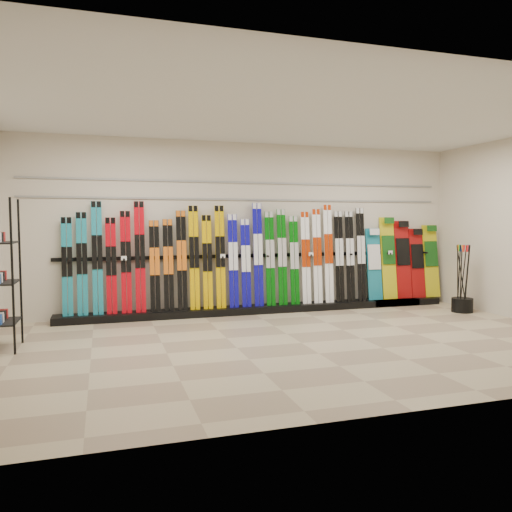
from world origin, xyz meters
name	(u,v)px	position (x,y,z in m)	size (l,w,h in m)	color
floor	(302,343)	(0.00, 0.00, 0.00)	(8.00, 8.00, 0.00)	gray
back_wall	(249,228)	(0.00, 2.50, 1.50)	(8.00, 8.00, 0.00)	beige
ceiling	(303,114)	(0.00, 0.00, 3.00)	(8.00, 8.00, 0.00)	silver
ski_rack_base	(264,309)	(0.22, 2.28, 0.06)	(8.00, 0.40, 0.12)	black
skis	(228,259)	(-0.43, 2.31, 0.96)	(5.37, 0.19, 1.82)	teal
snowboards	(403,261)	(3.10, 2.35, 0.84)	(1.59, 0.24, 1.57)	#14728C
pole_bin	(462,305)	(3.60, 1.26, 0.12)	(0.37, 0.37, 0.25)	black
ski_poles	(463,278)	(3.59, 1.25, 0.61)	(0.25, 0.31, 1.18)	black
slatwall_rail_0	(249,200)	(0.00, 2.48, 2.00)	(7.60, 0.02, 0.03)	gray
slatwall_rail_1	(249,183)	(0.00, 2.48, 2.30)	(7.60, 0.02, 0.03)	gray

